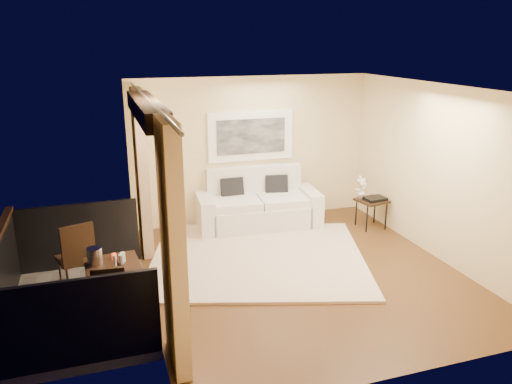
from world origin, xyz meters
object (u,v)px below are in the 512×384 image
side_table (372,203)px  orchid (362,187)px  sofa (257,206)px  bistro_table (113,270)px  balcony_chair_near (110,301)px  balcony_chair_far (77,253)px  ice_bucket (95,256)px

side_table → orchid: (-0.16, 0.11, 0.28)m
sofa → orchid: 1.93m
bistro_table → side_table: bearing=21.2°
side_table → balcony_chair_near: balcony_chair_near is taller
orchid → balcony_chair_far: 5.01m
side_table → balcony_chair_near: 5.21m
bistro_table → balcony_chair_near: bearing=-98.5°
balcony_chair_far → side_table: bearing=172.0°
orchid → balcony_chair_far: bearing=-167.5°
balcony_chair_far → ice_bucket: bearing=88.8°
bistro_table → ice_bucket: 0.28m
orchid → balcony_chair_far: (-4.89, -1.08, -0.16)m
balcony_chair_near → orchid: bearing=34.1°
bistro_table → balcony_chair_near: (-0.07, -0.47, -0.16)m
balcony_chair_far → ice_bucket: size_ratio=5.09×
bistro_table → ice_bucket: ice_bucket is taller
side_table → balcony_chair_far: balcony_chair_far is taller
ice_bucket → side_table: bearing=19.7°
sofa → balcony_chair_near: bearing=-127.8°
bistro_table → ice_bucket: bearing=159.5°
sofa → balcony_chair_far: sofa is taller
side_table → orchid: orchid is taller
orchid → balcony_chair_near: orchid is taller
bistro_table → balcony_chair_far: balcony_chair_far is taller
sofa → side_table: bearing=-16.2°
sofa → balcony_chair_far: (-3.10, -1.71, 0.22)m
orchid → balcony_chair_near: (-4.53, -2.38, -0.25)m
orchid → balcony_chair_far: balcony_chair_far is taller
sofa → balcony_chair_far: size_ratio=2.24×
bistro_table → ice_bucket: size_ratio=3.71×
side_table → balcony_chair_far: size_ratio=0.56×
balcony_chair_near → sofa: bearing=54.0°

